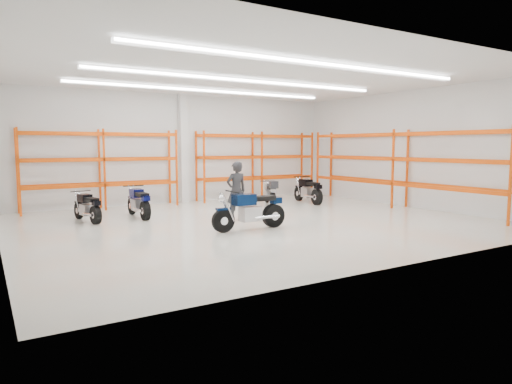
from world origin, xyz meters
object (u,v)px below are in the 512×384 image
motorcycle_back_b (139,203)px  motorcycle_back_d (309,191)px  motorcycle_back_a (88,208)px  motorcycle_main (253,211)px  structural_column (183,149)px  standing_man (236,191)px  motorcycle_back_c (271,193)px

motorcycle_back_b → motorcycle_back_d: bearing=1.2°
motorcycle_back_a → motorcycle_back_b: motorcycle_back_b is taller
motorcycle_back_a → motorcycle_back_d: bearing=1.0°
motorcycle_back_b → motorcycle_back_d: motorcycle_back_d is taller
motorcycle_main → motorcycle_back_d: (5.06, 3.95, -0.03)m
motorcycle_main → structural_column: size_ratio=0.51×
standing_man → motorcycle_back_a: bearing=-27.6°
standing_man → motorcycle_back_c: bearing=-139.1°
motorcycle_back_d → motorcycle_main: bearing=-142.0°
motorcycle_back_b → structural_column: 4.54m
motorcycle_main → motorcycle_back_b: size_ratio=1.10×
standing_man → structural_column: size_ratio=0.42×
motorcycle_back_b → motorcycle_back_c: bearing=4.3°
motorcycle_back_c → motorcycle_back_a: bearing=-176.6°
motorcycle_back_a → motorcycle_back_c: bearing=3.4°
motorcycle_back_c → structural_column: 4.12m
motorcycle_back_b → motorcycle_back_d: (7.18, 0.15, 0.02)m
structural_column → motorcycle_back_c: bearing=-45.4°
standing_man → structural_column: structural_column is taller
motorcycle_back_c → motorcycle_back_b: bearing=-175.7°
motorcycle_back_c → motorcycle_main: bearing=-128.4°
standing_man → structural_column: (0.36, 5.24, 1.31)m
motorcycle_back_a → motorcycle_back_b: size_ratio=0.91×
motorcycle_main → motorcycle_back_c: motorcycle_main is taller
motorcycle_back_b → structural_column: size_ratio=0.47×
motorcycle_main → standing_man: (0.37, 1.64, 0.41)m
motorcycle_back_b → standing_man: bearing=-41.0°
motorcycle_back_b → standing_man: 3.34m
motorcycle_back_a → motorcycle_back_d: 8.81m
motorcycle_back_a → motorcycle_back_d: (8.81, 0.16, 0.06)m
motorcycle_back_b → standing_man: size_ratio=1.11×
motorcycle_main → motorcycle_back_d: motorcycle_main is taller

